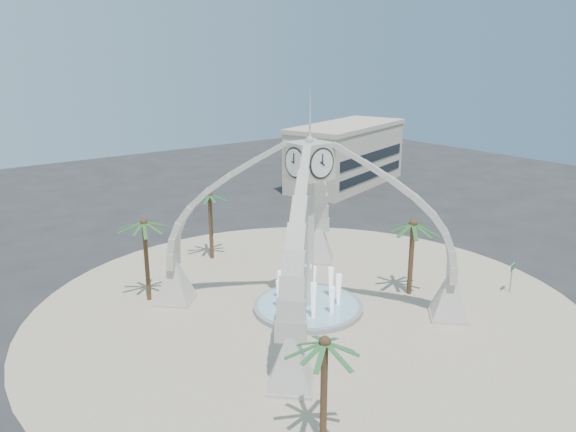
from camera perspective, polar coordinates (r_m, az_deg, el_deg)
ground at (r=41.58m, az=2.03°, el=-9.49°), size 140.00×140.00×0.00m
plaza at (r=41.57m, az=2.03°, el=-9.45°), size 40.00×40.00×0.06m
clock_tower at (r=39.20m, az=2.12°, el=-0.91°), size 17.94×17.94×16.30m
fountain at (r=41.46m, az=2.03°, el=-9.13°), size 8.00×8.00×3.62m
building_ne at (r=79.53m, az=5.96°, el=6.23°), size 21.87×14.17×8.60m
palm_east at (r=43.12m, az=12.61°, el=-0.84°), size 5.17×5.17×6.52m
palm_west at (r=42.22m, az=-14.44°, el=-0.76°), size 4.63×4.63×6.85m
palm_north at (r=50.02m, az=-7.96°, el=2.06°), size 4.76×4.76×6.73m
palm_south at (r=26.22m, az=3.76°, el=-12.81°), size 4.78×4.78×6.10m
street_sign at (r=46.88m, az=21.80°, el=-5.25°), size 0.90×0.25×2.52m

